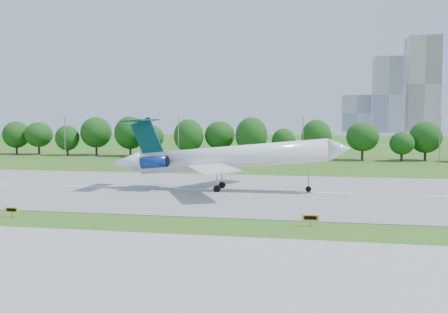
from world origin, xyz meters
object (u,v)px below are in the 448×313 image
airliner (220,157)px  taxi_sign_left (12,210)px  service_vehicle_b (157,158)px  service_vehicle_a (140,157)px

airliner → taxi_sign_left: (-20.38, -26.32, -4.67)m
taxi_sign_left → airliner: bearing=53.9°
airliner → service_vehicle_b: 62.22m
service_vehicle_a → service_vehicle_b: bearing=-92.3°
airliner → service_vehicle_b: size_ratio=10.35×
airliner → taxi_sign_left: bearing=-128.2°
airliner → service_vehicle_a: bearing=121.0°
service_vehicle_a → service_vehicle_b: size_ratio=0.98×
service_vehicle_b → airliner: bearing=-160.8°
airliner → service_vehicle_a: size_ratio=10.53×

